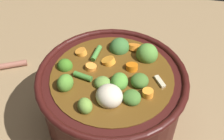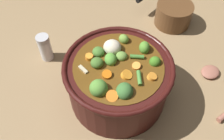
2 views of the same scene
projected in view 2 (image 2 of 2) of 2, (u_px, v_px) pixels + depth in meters
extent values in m
plane|color=#8C704C|center=(117.00, 95.00, 0.71)|extent=(1.10, 1.10, 0.00)
cylinder|color=#38110F|center=(118.00, 82.00, 0.66)|extent=(0.27, 0.27, 0.13)
torus|color=#38110F|center=(118.00, 66.00, 0.61)|extent=(0.28, 0.28, 0.01)
cylinder|color=#5B3A14|center=(118.00, 80.00, 0.65)|extent=(0.23, 0.23, 0.13)
ellipsoid|color=#3B6E32|center=(126.00, 91.00, 0.56)|extent=(0.05, 0.05, 0.04)
ellipsoid|color=#548B35|center=(99.00, 88.00, 0.56)|extent=(0.06, 0.06, 0.04)
ellipsoid|color=olive|center=(121.00, 56.00, 0.62)|extent=(0.03, 0.03, 0.02)
ellipsoid|color=#446C29|center=(97.00, 63.00, 0.60)|extent=(0.03, 0.03, 0.02)
ellipsoid|color=#45732C|center=(98.00, 52.00, 0.63)|extent=(0.04, 0.04, 0.02)
ellipsoid|color=#3F771F|center=(155.00, 62.00, 0.61)|extent=(0.03, 0.03, 0.03)
ellipsoid|color=olive|center=(124.00, 39.00, 0.65)|extent=(0.04, 0.04, 0.03)
ellipsoid|color=#528A2E|center=(144.00, 48.00, 0.63)|extent=(0.03, 0.04, 0.03)
ellipsoid|color=#549535|center=(111.00, 59.00, 0.61)|extent=(0.03, 0.04, 0.03)
cylinder|color=orange|center=(152.00, 77.00, 0.58)|extent=(0.03, 0.02, 0.02)
cylinder|color=orange|center=(89.00, 58.00, 0.62)|extent=(0.03, 0.03, 0.02)
cylinder|color=orange|center=(136.00, 66.00, 0.60)|extent=(0.03, 0.03, 0.01)
cylinder|color=orange|center=(112.00, 96.00, 0.55)|extent=(0.03, 0.03, 0.02)
cylinder|color=orange|center=(107.00, 75.00, 0.58)|extent=(0.03, 0.03, 0.02)
cylinder|color=orange|center=(127.00, 75.00, 0.58)|extent=(0.04, 0.03, 0.02)
ellipsoid|color=beige|center=(112.00, 47.00, 0.63)|extent=(0.06, 0.06, 0.04)
cylinder|color=#3F782E|center=(137.00, 57.00, 0.62)|extent=(0.04, 0.02, 0.01)
cylinder|color=#458234|center=(139.00, 78.00, 0.58)|extent=(0.01, 0.04, 0.01)
cube|color=#C4B994|center=(83.00, 70.00, 0.59)|extent=(0.02, 0.03, 0.01)
ellipsoid|color=#995D4A|center=(210.00, 72.00, 0.75)|extent=(0.08, 0.07, 0.02)
cylinder|color=silver|center=(46.00, 49.00, 0.77)|extent=(0.04, 0.04, 0.07)
cylinder|color=#B7B7BC|center=(42.00, 39.00, 0.74)|extent=(0.04, 0.04, 0.02)
cylinder|color=brown|center=(173.00, 14.00, 0.87)|extent=(0.13, 0.13, 0.08)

